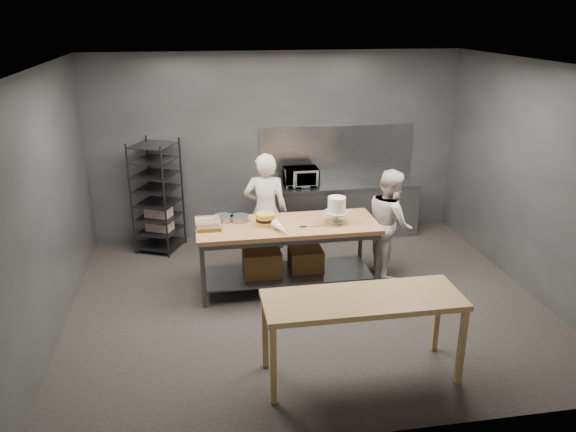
# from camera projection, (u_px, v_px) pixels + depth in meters

# --- Properties ---
(ground) EXTENTS (6.00, 6.00, 0.00)m
(ground) POSITION_uv_depth(u_px,v_px,m) (307.00, 301.00, 7.33)
(ground) COLOR black
(ground) RESTS_ON ground
(back_wall) EXTENTS (6.00, 0.04, 3.00)m
(back_wall) POSITION_uv_depth(u_px,v_px,m) (277.00, 146.00, 9.13)
(back_wall) COLOR #4C4F54
(back_wall) RESTS_ON ground
(work_table) EXTENTS (2.40, 0.90, 0.92)m
(work_table) POSITION_uv_depth(u_px,v_px,m) (285.00, 248.00, 7.54)
(work_table) COLOR brown
(work_table) RESTS_ON ground
(near_counter) EXTENTS (2.00, 0.70, 0.90)m
(near_counter) POSITION_uv_depth(u_px,v_px,m) (363.00, 305.00, 5.59)
(near_counter) COLOR #9F7742
(near_counter) RESTS_ON ground
(back_counter) EXTENTS (2.60, 0.60, 0.90)m
(back_counter) POSITION_uv_depth(u_px,v_px,m) (340.00, 210.00, 9.35)
(back_counter) COLOR slate
(back_counter) RESTS_ON ground
(splashback_panel) EXTENTS (2.60, 0.02, 0.90)m
(splashback_panel) POSITION_uv_depth(u_px,v_px,m) (337.00, 153.00, 9.32)
(splashback_panel) COLOR slate
(splashback_panel) RESTS_ON back_counter
(speed_rack) EXTENTS (0.82, 0.84, 1.75)m
(speed_rack) POSITION_uv_depth(u_px,v_px,m) (157.00, 197.00, 8.68)
(speed_rack) COLOR black
(speed_rack) RESTS_ON ground
(chef_behind) EXTENTS (0.70, 0.54, 1.72)m
(chef_behind) POSITION_uv_depth(u_px,v_px,m) (266.00, 211.00, 8.06)
(chef_behind) COLOR silver
(chef_behind) RESTS_ON ground
(chef_right) EXTENTS (0.59, 0.76, 1.54)m
(chef_right) POSITION_uv_depth(u_px,v_px,m) (390.00, 223.00, 7.87)
(chef_right) COLOR silver
(chef_right) RESTS_ON ground
(microwave) EXTENTS (0.54, 0.37, 0.30)m
(microwave) POSITION_uv_depth(u_px,v_px,m) (301.00, 177.00, 9.04)
(microwave) COLOR black
(microwave) RESTS_ON back_counter
(frosted_cake_stand) EXTENTS (0.34, 0.34, 0.36)m
(frosted_cake_stand) POSITION_uv_depth(u_px,v_px,m) (337.00, 207.00, 7.38)
(frosted_cake_stand) COLOR #AFA48C
(frosted_cake_stand) RESTS_ON work_table
(layer_cake) EXTENTS (0.25, 0.25, 0.16)m
(layer_cake) POSITION_uv_depth(u_px,v_px,m) (265.00, 219.00, 7.35)
(layer_cake) COLOR gold
(layer_cake) RESTS_ON work_table
(cake_pans) EXTENTS (0.47, 0.29, 0.07)m
(cake_pans) POSITION_uv_depth(u_px,v_px,m) (231.00, 218.00, 7.51)
(cake_pans) COLOR gray
(cake_pans) RESTS_ON work_table
(piping_bag) EXTENTS (0.21, 0.40, 0.12)m
(piping_bag) POSITION_uv_depth(u_px,v_px,m) (281.00, 228.00, 7.10)
(piping_bag) COLOR white
(piping_bag) RESTS_ON work_table
(offset_spatula) EXTENTS (0.36, 0.02, 0.02)m
(offset_spatula) POSITION_uv_depth(u_px,v_px,m) (310.00, 226.00, 7.31)
(offset_spatula) COLOR slate
(offset_spatula) RESTS_ON work_table
(pastry_clamshells) EXTENTS (0.33, 0.35, 0.11)m
(pastry_clamshells) POSITION_uv_depth(u_px,v_px,m) (208.00, 224.00, 7.26)
(pastry_clamshells) COLOR #9A621E
(pastry_clamshells) RESTS_ON work_table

